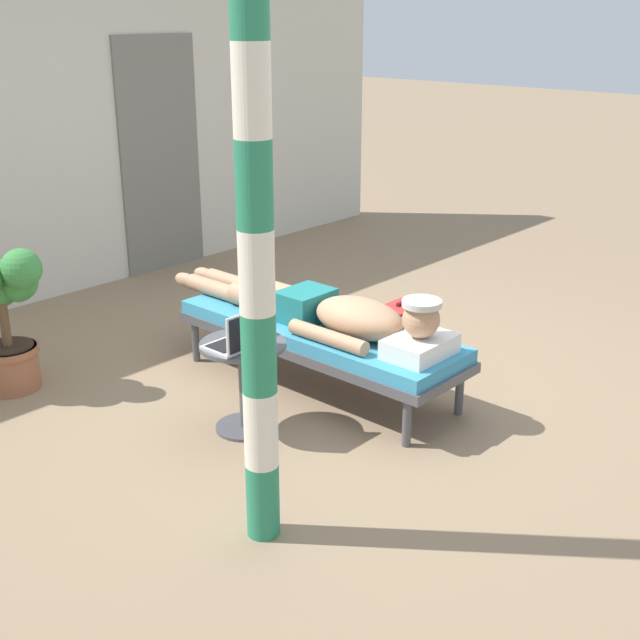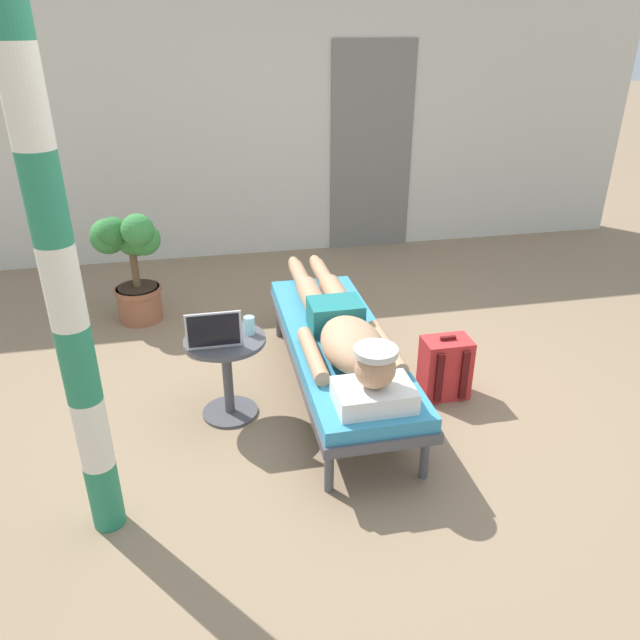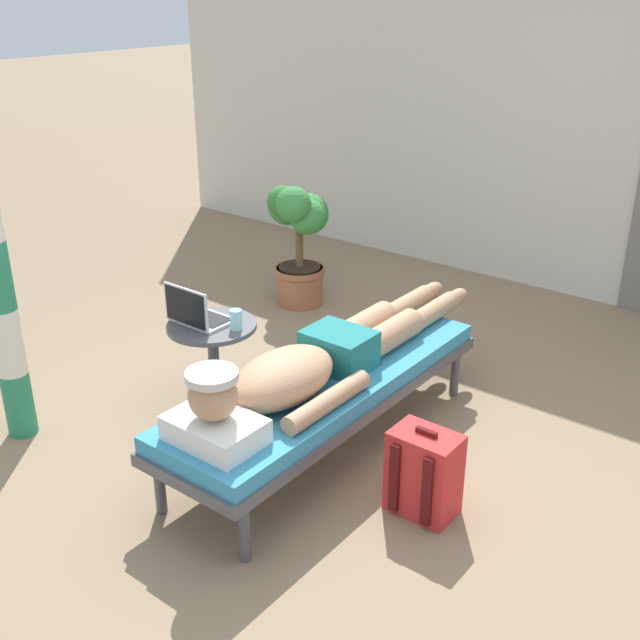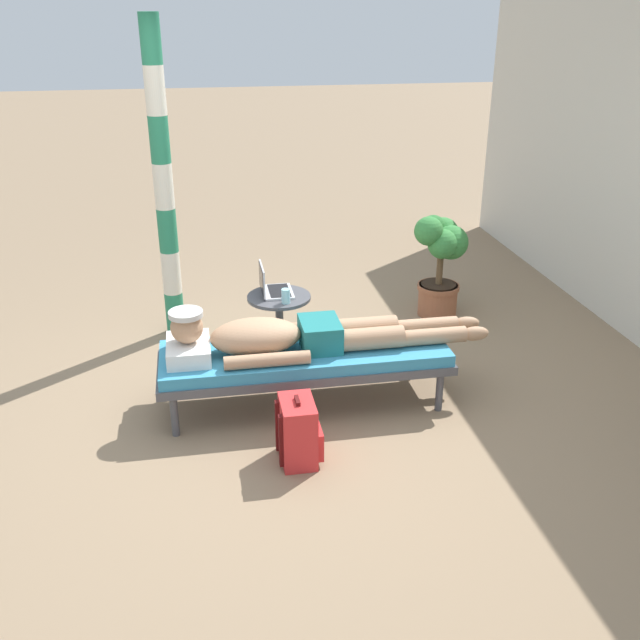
{
  "view_description": "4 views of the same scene",
  "coord_description": "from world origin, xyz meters",
  "px_view_note": "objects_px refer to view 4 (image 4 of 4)",
  "views": [
    {
      "loc": [
        -3.71,
        -3.06,
        2.24
      ],
      "look_at": [
        -0.15,
        0.15,
        0.45
      ],
      "focal_mm": 46.95,
      "sensor_mm": 36.0,
      "label": 1
    },
    {
      "loc": [
        -0.94,
        -3.09,
        2.19
      ],
      "look_at": [
        -0.25,
        0.2,
        0.53
      ],
      "focal_mm": 34.19,
      "sensor_mm": 36.0,
      "label": 2
    },
    {
      "loc": [
        1.91,
        -2.51,
        2.21
      ],
      "look_at": [
        -0.21,
        0.22,
        0.68
      ],
      "focal_mm": 43.37,
      "sensor_mm": 36.0,
      "label": 3
    },
    {
      "loc": [
        4.15,
        -0.49,
        2.56
      ],
      "look_at": [
        -0.37,
        0.32,
        0.51
      ],
      "focal_mm": 40.45,
      "sensor_mm": 36.0,
      "label": 4
    }
  ],
  "objects_px": {
    "lounge_chair": "(305,358)",
    "laptop": "(271,286)",
    "potted_plant": "(440,256)",
    "person_reclining": "(290,336)",
    "drink_glass": "(286,296)",
    "backpack": "(299,432)",
    "porch_post": "(164,186)",
    "side_table": "(279,316)"
  },
  "relations": [
    {
      "from": "backpack",
      "to": "porch_post",
      "type": "xyz_separation_m",
      "value": [
        -2.01,
        -0.74,
        1.05
      ]
    },
    {
      "from": "backpack",
      "to": "potted_plant",
      "type": "height_order",
      "value": "potted_plant"
    },
    {
      "from": "lounge_chair",
      "to": "laptop",
      "type": "relative_size",
      "value": 6.32
    },
    {
      "from": "laptop",
      "to": "drink_glass",
      "type": "relative_size",
      "value": 2.84
    },
    {
      "from": "lounge_chair",
      "to": "drink_glass",
      "type": "height_order",
      "value": "drink_glass"
    },
    {
      "from": "person_reclining",
      "to": "laptop",
      "type": "relative_size",
      "value": 7.0
    },
    {
      "from": "drink_glass",
      "to": "person_reclining",
      "type": "bearing_deg",
      "value": -4.67
    },
    {
      "from": "person_reclining",
      "to": "porch_post",
      "type": "distance_m",
      "value": 1.72
    },
    {
      "from": "side_table",
      "to": "laptop",
      "type": "xyz_separation_m",
      "value": [
        -0.06,
        -0.05,
        0.23
      ]
    },
    {
      "from": "backpack",
      "to": "lounge_chair",
      "type": "bearing_deg",
      "value": 167.79
    },
    {
      "from": "lounge_chair",
      "to": "person_reclining",
      "type": "bearing_deg",
      "value": -90.0
    },
    {
      "from": "porch_post",
      "to": "person_reclining",
      "type": "bearing_deg",
      "value": 30.38
    },
    {
      "from": "lounge_chair",
      "to": "person_reclining",
      "type": "xyz_separation_m",
      "value": [
        0.0,
        -0.09,
        0.17
      ]
    },
    {
      "from": "drink_glass",
      "to": "porch_post",
      "type": "height_order",
      "value": "porch_post"
    },
    {
      "from": "porch_post",
      "to": "drink_glass",
      "type": "bearing_deg",
      "value": 46.58
    },
    {
      "from": "drink_glass",
      "to": "backpack",
      "type": "distance_m",
      "value": 1.28
    },
    {
      "from": "lounge_chair",
      "to": "potted_plant",
      "type": "distance_m",
      "value": 1.94
    },
    {
      "from": "potted_plant",
      "to": "lounge_chair",
      "type": "bearing_deg",
      "value": -46.55
    },
    {
      "from": "lounge_chair",
      "to": "laptop",
      "type": "xyz_separation_m",
      "value": [
        -0.77,
        -0.13,
        0.24
      ]
    },
    {
      "from": "person_reclining",
      "to": "backpack",
      "type": "xyz_separation_m",
      "value": [
        0.66,
        -0.05,
        -0.32
      ]
    },
    {
      "from": "laptop",
      "to": "porch_post",
      "type": "relative_size",
      "value": 0.12
    },
    {
      "from": "backpack",
      "to": "drink_glass",
      "type": "bearing_deg",
      "value": 175.53
    },
    {
      "from": "backpack",
      "to": "potted_plant",
      "type": "bearing_deg",
      "value": 142.19
    },
    {
      "from": "drink_glass",
      "to": "porch_post",
      "type": "bearing_deg",
      "value": -133.42
    },
    {
      "from": "laptop",
      "to": "drink_glass",
      "type": "bearing_deg",
      "value": 21.82
    },
    {
      "from": "backpack",
      "to": "porch_post",
      "type": "distance_m",
      "value": 2.38
    },
    {
      "from": "lounge_chair",
      "to": "person_reclining",
      "type": "height_order",
      "value": "person_reclining"
    },
    {
      "from": "backpack",
      "to": "laptop",
      "type": "bearing_deg",
      "value": 179.55
    },
    {
      "from": "backpack",
      "to": "potted_plant",
      "type": "relative_size",
      "value": 0.46
    },
    {
      "from": "person_reclining",
      "to": "drink_glass",
      "type": "xyz_separation_m",
      "value": [
        -0.56,
        0.05,
        0.06
      ]
    },
    {
      "from": "person_reclining",
      "to": "potted_plant",
      "type": "bearing_deg",
      "value": 131.6
    },
    {
      "from": "laptop",
      "to": "drink_glass",
      "type": "xyz_separation_m",
      "value": [
        0.21,
        0.08,
        -0.0
      ]
    },
    {
      "from": "laptop",
      "to": "backpack",
      "type": "xyz_separation_m",
      "value": [
        1.43,
        -0.01,
        -0.39
      ]
    },
    {
      "from": "lounge_chair",
      "to": "backpack",
      "type": "bearing_deg",
      "value": -12.21
    },
    {
      "from": "backpack",
      "to": "potted_plant",
      "type": "xyz_separation_m",
      "value": [
        -1.99,
        1.54,
        0.34
      ]
    },
    {
      "from": "laptop",
      "to": "backpack",
      "type": "bearing_deg",
      "value": -0.45
    },
    {
      "from": "side_table",
      "to": "lounge_chair",
      "type": "bearing_deg",
      "value": 6.55
    },
    {
      "from": "lounge_chair",
      "to": "laptop",
      "type": "height_order",
      "value": "laptop"
    },
    {
      "from": "lounge_chair",
      "to": "drink_glass",
      "type": "bearing_deg",
      "value": -175.04
    },
    {
      "from": "side_table",
      "to": "drink_glass",
      "type": "distance_m",
      "value": 0.27
    },
    {
      "from": "drink_glass",
      "to": "porch_post",
      "type": "relative_size",
      "value": 0.04
    },
    {
      "from": "laptop",
      "to": "backpack",
      "type": "distance_m",
      "value": 1.48
    }
  ]
}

